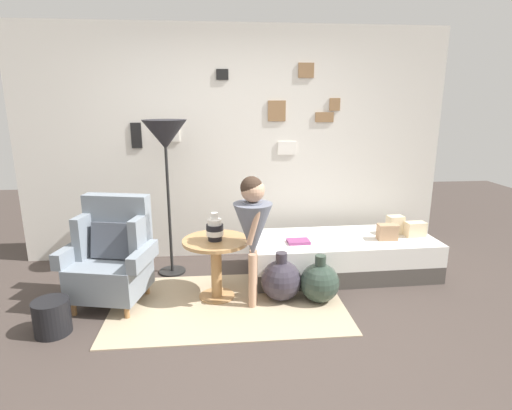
{
  "coord_description": "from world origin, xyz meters",
  "views": [
    {
      "loc": [
        -0.2,
        -2.73,
        1.8
      ],
      "look_at": [
        0.15,
        0.95,
        0.85
      ],
      "focal_mm": 28.65,
      "sensor_mm": 36.0,
      "label": 1
    }
  ],
  "objects_px": {
    "armchair": "(112,256)",
    "magazine_basket": "(52,317)",
    "side_table": "(216,256)",
    "demijohn_far": "(320,282)",
    "vase_striped": "(215,229)",
    "book_on_daybed": "(298,241)",
    "floor_lamp": "(165,140)",
    "person_child": "(253,224)",
    "daybed": "(342,255)",
    "demijohn_near": "(281,280)"
  },
  "relations": [
    {
      "from": "armchair",
      "to": "magazine_basket",
      "type": "xyz_separation_m",
      "value": [
        -0.37,
        -0.51,
        -0.3
      ]
    },
    {
      "from": "side_table",
      "to": "magazine_basket",
      "type": "distance_m",
      "value": 1.41
    },
    {
      "from": "demijohn_far",
      "to": "vase_striped",
      "type": "bearing_deg",
      "value": 171.56
    },
    {
      "from": "book_on_daybed",
      "to": "floor_lamp",
      "type": "bearing_deg",
      "value": 166.66
    },
    {
      "from": "vase_striped",
      "to": "magazine_basket",
      "type": "xyz_separation_m",
      "value": [
        -1.29,
        -0.47,
        -0.54
      ]
    },
    {
      "from": "demijohn_far",
      "to": "magazine_basket",
      "type": "distance_m",
      "value": 2.26
    },
    {
      "from": "person_child",
      "to": "book_on_daybed",
      "type": "height_order",
      "value": "person_child"
    },
    {
      "from": "daybed",
      "to": "side_table",
      "type": "xyz_separation_m",
      "value": [
        -1.33,
        -0.44,
        0.22
      ]
    },
    {
      "from": "floor_lamp",
      "to": "side_table",
      "type": "bearing_deg",
      "value": -52.72
    },
    {
      "from": "floor_lamp",
      "to": "demijohn_near",
      "type": "bearing_deg",
      "value": -33.99
    },
    {
      "from": "demijohn_near",
      "to": "magazine_basket",
      "type": "distance_m",
      "value": 1.93
    },
    {
      "from": "armchair",
      "to": "book_on_daybed",
      "type": "relative_size",
      "value": 4.41
    },
    {
      "from": "floor_lamp",
      "to": "magazine_basket",
      "type": "xyz_separation_m",
      "value": [
        -0.82,
        -1.12,
        -1.28
      ]
    },
    {
      "from": "person_child",
      "to": "demijohn_near",
      "type": "relative_size",
      "value": 2.57
    },
    {
      "from": "person_child",
      "to": "daybed",
      "type": "bearing_deg",
      "value": 31.31
    },
    {
      "from": "side_table",
      "to": "demijohn_near",
      "type": "relative_size",
      "value": 1.32
    },
    {
      "from": "side_table",
      "to": "vase_striped",
      "type": "distance_m",
      "value": 0.27
    },
    {
      "from": "demijohn_far",
      "to": "armchair",
      "type": "bearing_deg",
      "value": 174.37
    },
    {
      "from": "person_child",
      "to": "magazine_basket",
      "type": "relative_size",
      "value": 4.22
    },
    {
      "from": "daybed",
      "to": "magazine_basket",
      "type": "distance_m",
      "value": 2.79
    },
    {
      "from": "daybed",
      "to": "side_table",
      "type": "height_order",
      "value": "side_table"
    },
    {
      "from": "daybed",
      "to": "demijohn_near",
      "type": "height_order",
      "value": "demijohn_near"
    },
    {
      "from": "armchair",
      "to": "floor_lamp",
      "type": "relative_size",
      "value": 0.6
    },
    {
      "from": "daybed",
      "to": "person_child",
      "type": "bearing_deg",
      "value": -148.69
    },
    {
      "from": "armchair",
      "to": "side_table",
      "type": "distance_m",
      "value": 0.93
    },
    {
      "from": "armchair",
      "to": "daybed",
      "type": "relative_size",
      "value": 0.51
    },
    {
      "from": "demijohn_near",
      "to": "person_child",
      "type": "bearing_deg",
      "value": -163.61
    },
    {
      "from": "armchair",
      "to": "person_child",
      "type": "relative_size",
      "value": 0.82
    },
    {
      "from": "floor_lamp",
      "to": "demijohn_far",
      "type": "height_order",
      "value": "floor_lamp"
    },
    {
      "from": "armchair",
      "to": "side_table",
      "type": "relative_size",
      "value": 1.6
    },
    {
      "from": "person_child",
      "to": "floor_lamp",
      "type": "bearing_deg",
      "value": 135.06
    },
    {
      "from": "floor_lamp",
      "to": "demijohn_near",
      "type": "relative_size",
      "value": 3.51
    },
    {
      "from": "book_on_daybed",
      "to": "demijohn_far",
      "type": "relative_size",
      "value": 0.49
    },
    {
      "from": "book_on_daybed",
      "to": "demijohn_far",
      "type": "bearing_deg",
      "value": -77.37
    },
    {
      "from": "side_table",
      "to": "person_child",
      "type": "relative_size",
      "value": 0.51
    },
    {
      "from": "magazine_basket",
      "to": "armchair",
      "type": "bearing_deg",
      "value": 54.08
    },
    {
      "from": "daybed",
      "to": "floor_lamp",
      "type": "distance_m",
      "value": 2.19
    },
    {
      "from": "vase_striped",
      "to": "floor_lamp",
      "type": "bearing_deg",
      "value": 126.05
    },
    {
      "from": "person_child",
      "to": "magazine_basket",
      "type": "distance_m",
      "value": 1.77
    },
    {
      "from": "daybed",
      "to": "armchair",
      "type": "bearing_deg",
      "value": -169.54
    },
    {
      "from": "armchair",
      "to": "person_child",
      "type": "xyz_separation_m",
      "value": [
        1.25,
        -0.19,
        0.32
      ]
    },
    {
      "from": "book_on_daybed",
      "to": "demijohn_far",
      "type": "height_order",
      "value": "demijohn_far"
    },
    {
      "from": "side_table",
      "to": "demijohn_near",
      "type": "height_order",
      "value": "side_table"
    },
    {
      "from": "side_table",
      "to": "magazine_basket",
      "type": "bearing_deg",
      "value": -159.42
    },
    {
      "from": "armchair",
      "to": "side_table",
      "type": "xyz_separation_m",
      "value": [
        0.93,
        -0.02,
        -0.02
      ]
    },
    {
      "from": "demijohn_far",
      "to": "demijohn_near",
      "type": "bearing_deg",
      "value": 168.72
    },
    {
      "from": "side_table",
      "to": "vase_striped",
      "type": "relative_size",
      "value": 2.36
    },
    {
      "from": "person_child",
      "to": "armchair",
      "type": "bearing_deg",
      "value": 171.2
    },
    {
      "from": "armchair",
      "to": "floor_lamp",
      "type": "bearing_deg",
      "value": 53.46
    },
    {
      "from": "side_table",
      "to": "floor_lamp",
      "type": "height_order",
      "value": "floor_lamp"
    }
  ]
}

